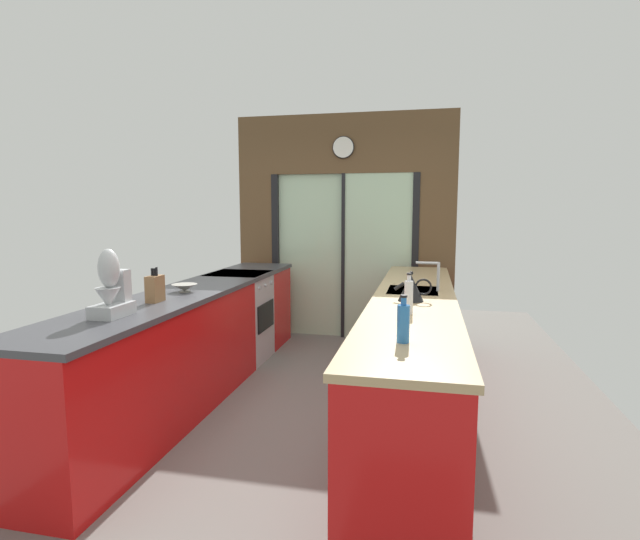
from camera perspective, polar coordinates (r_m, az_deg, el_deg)
ground_plane at (r=4.46m, az=-1.32°, el=-13.71°), size 5.04×7.60×0.02m
back_wall_unit at (r=5.93m, az=2.80°, el=6.61°), size 2.64×0.12×2.70m
left_counter_run at (r=4.21m, az=-15.18°, el=-8.46°), size 0.62×3.80×0.92m
right_counter_run at (r=3.91m, az=10.82°, el=-9.54°), size 0.62×3.80×0.92m
sink_faucet at (r=4.03m, az=13.19°, el=-0.14°), size 0.19×0.02×0.24m
oven_range at (r=5.19m, az=-9.43°, el=-5.44°), size 0.60×0.60×0.92m
mixing_bowl at (r=4.04m, az=-15.56°, el=-2.00°), size 0.20×0.20×0.06m
knife_block at (r=3.66m, az=-18.75°, el=-2.06°), size 0.08×0.14×0.25m
stand_mixer at (r=3.25m, az=-23.23°, el=-2.24°), size 0.17×0.27×0.42m
kettle at (r=3.56m, az=10.63°, el=-2.06°), size 0.27×0.18×0.22m
soap_bottle_near at (r=2.46m, az=9.72°, el=-6.07°), size 0.06×0.06×0.24m
soap_bottle_far at (r=3.12m, az=10.33°, el=-3.05°), size 0.06×0.06×0.26m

